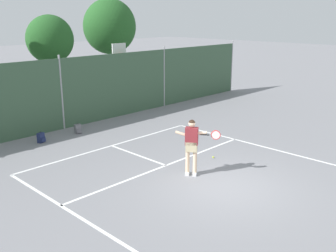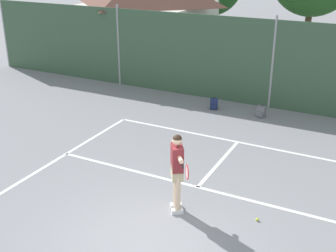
{
  "view_description": "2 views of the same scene",
  "coord_description": "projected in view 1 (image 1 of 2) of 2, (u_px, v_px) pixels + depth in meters",
  "views": [
    {
      "loc": [
        -8.95,
        -6.3,
        5.0
      ],
      "look_at": [
        0.22,
        2.59,
        1.35
      ],
      "focal_mm": 41.61,
      "sensor_mm": 36.0,
      "label": 1
    },
    {
      "loc": [
        3.66,
        -6.25,
        5.52
      ],
      "look_at": [
        -1.29,
        3.38,
        1.06
      ],
      "focal_mm": 46.9,
      "sensor_mm": 36.0,
      "label": 2
    }
  ],
  "objects": [
    {
      "name": "ground_plane",
      "position": [
        224.0,
        187.0,
        11.77
      ],
      "size": [
        120.0,
        120.0,
        0.0
      ],
      "primitive_type": "plane",
      "color": "gray"
    },
    {
      "name": "court_markings",
      "position": [
        208.0,
        180.0,
        12.2
      ],
      "size": [
        8.3,
        11.1,
        0.01
      ],
      "color": "white",
      "rests_on": "ground"
    },
    {
      "name": "chainlink_fence",
      "position": [
        62.0,
        94.0,
        17.36
      ],
      "size": [
        26.09,
        0.09,
        3.33
      ],
      "color": "#38563D",
      "rests_on": "ground"
    },
    {
      "name": "basketball_hoop",
      "position": [
        119.0,
        67.0,
        21.06
      ],
      "size": [
        0.9,
        0.67,
        3.55
      ],
      "color": "yellow",
      "rests_on": "ground"
    },
    {
      "name": "tennis_player",
      "position": [
        192.0,
        142.0,
        12.34
      ],
      "size": [
        0.93,
        1.17,
        1.85
      ],
      "color": "silver",
      "rests_on": "ground"
    },
    {
      "name": "tennis_ball",
      "position": [
        213.0,
        157.0,
        14.12
      ],
      "size": [
        0.07,
        0.07,
        0.07
      ],
      "primitive_type": "sphere",
      "color": "#CCE033",
      "rests_on": "ground"
    },
    {
      "name": "backpack_navy",
      "position": [
        41.0,
        138.0,
        15.8
      ],
      "size": [
        0.33,
        0.31,
        0.46
      ],
      "color": "navy",
      "rests_on": "ground"
    },
    {
      "name": "backpack_grey",
      "position": [
        78.0,
        129.0,
        17.03
      ],
      "size": [
        0.3,
        0.27,
        0.46
      ],
      "color": "slate",
      "rests_on": "ground"
    }
  ]
}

